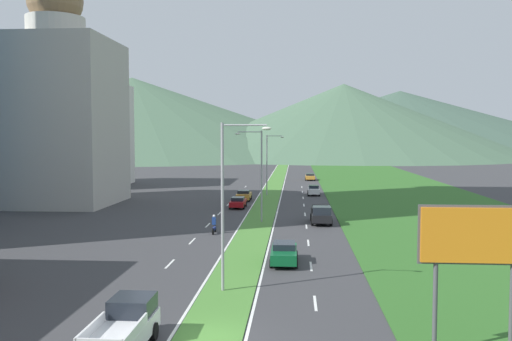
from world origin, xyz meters
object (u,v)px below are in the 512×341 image
pickup_truck_1 (321,215)px  billboard_roadside (475,243)px  car_0 (238,202)px  car_1 (244,195)px  car_3 (284,253)px  car_2 (310,177)px  pickup_truck_0 (124,328)px  street_lamp_far (269,161)px  street_lamp_near (228,196)px  car_5 (314,190)px  street_lamp_mid (259,170)px  motorcycle_rider (214,226)px

pickup_truck_1 → billboard_roadside: bearing=8.0°
car_0 → car_1: 7.82m
car_3 → pickup_truck_1: bearing=169.0°
car_2 → pickup_truck_0: 91.72m
street_lamp_far → billboard_roadside: street_lamp_far is taller
street_lamp_near → street_lamp_far: bearing=90.2°
car_3 → car_5: size_ratio=1.18×
street_lamp_mid → pickup_truck_0: street_lamp_mid is taller
street_lamp_far → pickup_truck_1: bearing=-75.6°
street_lamp_mid → billboard_roadside: size_ratio=1.54×
car_5 → pickup_truck_1: 27.62m
billboard_roadside → pickup_truck_1: (-4.82, 34.32, -3.82)m
car_0 → motorcycle_rider: bearing=179.0°
street_lamp_near → motorcycle_rider: 20.17m
street_lamp_near → car_0: 38.16m
street_lamp_mid → motorcycle_rider: street_lamp_mid is taller
car_2 → pickup_truck_1: size_ratio=0.80×
pickup_truck_0 → pickup_truck_1: 36.31m
street_lamp_near → car_0: size_ratio=2.16×
car_1 → motorcycle_rider: motorcycle_rider is taller
car_2 → street_lamp_near: bearing=-4.9°
street_lamp_near → car_0: bearing=95.1°
billboard_roadside → street_lamp_far: bearing=100.8°
car_3 → motorcycle_rider: motorcycle_rider is taller
billboard_roadside → pickup_truck_1: billboard_roadside is taller
street_lamp_near → pickup_truck_0: 10.93m
street_lamp_mid → car_0: street_lamp_mid is taller
car_2 → car_3: size_ratio=0.91×
billboard_roadside → car_5: (-4.71, 61.94, -4.01)m
billboard_roadside → car_3: (-8.33, 16.17, -4.02)m
car_0 → pickup_truck_1: bearing=-140.0°
car_3 → pickup_truck_1: (3.51, 18.14, 0.20)m
pickup_truck_1 → car_2: bearing=179.7°
street_lamp_mid → motorcycle_rider: bearing=-118.6°
pickup_truck_1 → street_lamp_far: bearing=-165.6°
street_lamp_far → car_3: 45.20m
street_lamp_near → car_1: street_lamp_near is taller
car_3 → car_5: bearing=175.5°
street_lamp_far → billboard_roadside: bearing=-79.2°
billboard_roadside → car_0: (-14.91, 46.36, -4.07)m
car_1 → car_5: 12.81m
street_lamp_near → car_3: bearing=66.9°
car_2 → car_5: bearing=-0.3°
motorcycle_rider → street_lamp_near: bearing=-169.1°
street_lamp_far → car_1: bearing=-115.2°
street_lamp_near → car_2: (6.98, 81.90, -5.03)m
street_lamp_near → car_2: bearing=85.1°
car_3 → car_2: bearing=177.1°
motorcycle_rider → pickup_truck_1: bearing=-58.2°
street_lamp_far → billboard_roadside: size_ratio=1.47×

